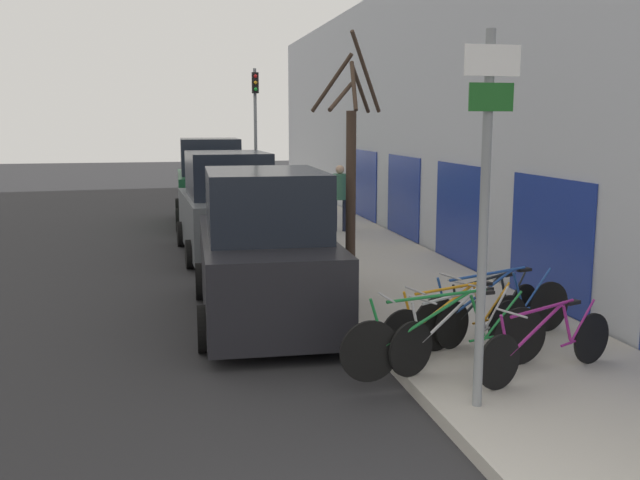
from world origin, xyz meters
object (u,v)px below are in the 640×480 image
pedestrian_near (340,193)px  traffic_light (256,121)px  bicycle_1 (447,338)px  parked_car_1 (227,209)px  parked_car_0 (265,254)px  parked_car_2 (210,186)px  bicycle_0 (548,345)px  bicycle_5 (490,311)px  bicycle_3 (458,321)px  bicycle_4 (495,310)px  signpost (485,204)px  street_tree (351,178)px  bicycle_2 (461,332)px

pedestrian_near → traffic_light: bearing=-67.2°
bicycle_1 → parked_car_1: size_ratio=0.57×
traffic_light → parked_car_1: bearing=-102.8°
parked_car_0 → parked_car_2: (-0.14, 10.58, 0.10)m
bicycle_0 → bicycle_5: 1.49m
bicycle_5 → pedestrian_near: 9.53m
bicycle_3 → parked_car_2: size_ratio=0.51×
pedestrian_near → parked_car_2: bearing=-40.5°
pedestrian_near → traffic_light: size_ratio=0.39×
bicycle_0 → bicycle_3: (-0.63, 1.08, 0.01)m
bicycle_0 → parked_car_2: (-2.88, 14.08, 0.61)m
parked_car_1 → parked_car_2: 5.03m
bicycle_4 → signpost: bearing=135.3°
bicycle_3 → pedestrian_near: bearing=-18.8°
signpost → traffic_light: bearing=90.6°
pedestrian_near → street_tree: size_ratio=0.41×
bicycle_4 → street_tree: street_tree is taller
bicycle_2 → pedestrian_near: pedestrian_near is taller
bicycle_0 → bicycle_1: (-1.08, 0.32, 0.05)m
bicycle_0 → bicycle_1: bearing=52.9°
bicycle_5 → street_tree: size_ratio=0.45×
parked_car_0 → traffic_light: bearing=85.3°
bicycle_1 → parked_car_0: parked_car_0 is taller
bicycle_0 → traffic_light: traffic_light is taller
bicycle_0 → bicycle_1: bicycle_1 is taller
parked_car_1 → pedestrian_near: 3.67m
bicycle_3 → signpost: bearing=150.0°
bicycle_0 → street_tree: street_tree is taller
bicycle_4 → parked_car_0: size_ratio=0.54×
bicycle_4 → street_tree: (-1.27, 2.64, 1.55)m
bicycle_3 → parked_car_0: (-2.11, 2.41, 0.51)m
parked_car_2 → pedestrian_near: size_ratio=2.46×
bicycle_0 → pedestrian_near: bearing=-22.0°
bicycle_2 → bicycle_4: size_ratio=0.84×
bicycle_3 → street_tree: (-0.64, 2.90, 1.59)m
bicycle_0 → signpost: bearing=98.9°
bicycle_2 → bicycle_3: 0.48m
bicycle_1 → bicycle_4: (1.09, 1.02, -0.00)m
signpost → parked_car_1: (-1.68, 9.69, -1.17)m
signpost → parked_car_2: size_ratio=0.87×
signpost → parked_car_0: 4.59m
signpost → bicycle_4: bearing=60.0°
bicycle_3 → bicycle_5: bearing=-70.6°
bicycle_3 → bicycle_0: bearing=-163.3°
bicycle_1 → parked_car_2: (-1.80, 13.76, 0.57)m
bicycle_4 → parked_car_1: (-2.82, 7.70, 0.49)m
signpost → bicycle_3: signpost is taller
bicycle_2 → traffic_light: (-0.55, 15.01, 2.50)m
bicycle_5 → parked_car_2: 12.92m
bicycle_2 → street_tree: 3.74m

